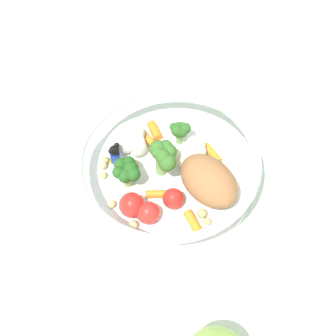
{
  "coord_description": "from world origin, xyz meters",
  "views": [
    {
      "loc": [
        -0.24,
        0.26,
        0.54
      ],
      "look_at": [
        -0.01,
        -0.01,
        0.03
      ],
      "focal_mm": 52.95,
      "sensor_mm": 36.0,
      "label": 1
    }
  ],
  "objects": [
    {
      "name": "food_container",
      "position": [
        -0.02,
        -0.01,
        0.03
      ],
      "size": [
        0.23,
        0.23,
        0.07
      ],
      "color": "white",
      "rests_on": "ground_plane"
    },
    {
      "name": "ground_plane",
      "position": [
        0.0,
        0.0,
        0.0
      ],
      "size": [
        2.4,
        2.4,
        0.0
      ],
      "primitive_type": "plane",
      "color": "silver"
    },
    {
      "name": "folded_napkin",
      "position": [
        0.15,
        -0.16,
        0.0
      ],
      "size": [
        0.16,
        0.14,
        0.01
      ],
      "primitive_type": "cube",
      "rotation": [
        0.0,
        0.0,
        0.33
      ],
      "color": "white",
      "rests_on": "ground_plane"
    }
  ]
}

